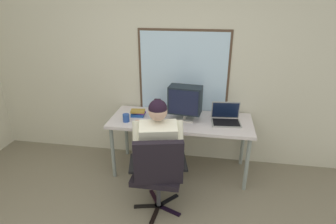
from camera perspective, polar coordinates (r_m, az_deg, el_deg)
name	(u,v)px	position (r m, az deg, el deg)	size (l,w,h in m)	color
wall_rear	(169,66)	(3.76, 0.28, 9.33)	(5.30, 0.08, 2.69)	beige
desk	(181,124)	(3.57, 2.62, -2.48)	(1.80, 0.70, 0.76)	gray
office_chair	(158,170)	(2.91, -2.00, -11.89)	(0.66, 0.58, 0.96)	black
person_seated	(158,148)	(3.08, -2.04, -7.32)	(0.62, 0.87, 1.28)	#40516E
crt_monitor	(185,100)	(3.44, 3.54, 2.41)	(0.42, 0.26, 0.44)	beige
laptop	(226,117)	(3.53, 11.79, -1.00)	(0.37, 0.32, 0.24)	gray
wine_glass	(151,117)	(3.40, -3.42, -1.06)	(0.07, 0.07, 0.13)	silver
desk_speaker	(157,107)	(3.68, -2.21, 1.09)	(0.09, 0.09, 0.20)	black
book_stack	(138,113)	(3.65, -6.18, -0.20)	(0.19, 0.14, 0.08)	#1A448E
coffee_mug	(126,118)	(3.50, -8.61, -1.20)	(0.08, 0.08, 0.10)	#254796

